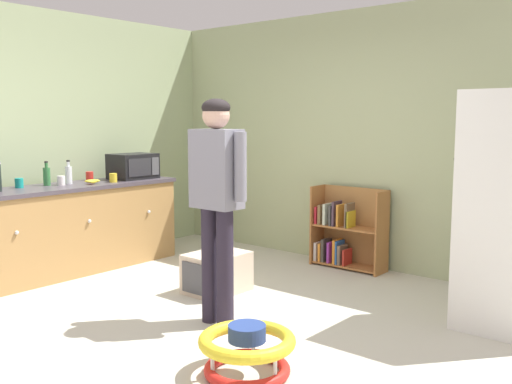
# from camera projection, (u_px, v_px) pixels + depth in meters

# --- Properties ---
(ground_plane) EXTENTS (12.00, 12.00, 0.00)m
(ground_plane) POSITION_uv_depth(u_px,v_px,m) (213.00, 323.00, 4.47)
(ground_plane) COLOR beige
(ground_plane) RESTS_ON ground
(back_wall) EXTENTS (5.20, 0.06, 2.70)m
(back_wall) POSITION_uv_depth(u_px,v_px,m) (367.00, 140.00, 6.06)
(back_wall) COLOR #A4B084
(back_wall) RESTS_ON ground
(left_side_wall) EXTENTS (0.06, 2.99, 2.70)m
(left_side_wall) POSITION_uv_depth(u_px,v_px,m) (96.00, 138.00, 6.59)
(left_side_wall) COLOR #A3B587
(left_side_wall) RESTS_ON ground
(kitchen_counter) EXTENTS (0.65, 2.30, 0.90)m
(kitchen_counter) POSITION_uv_depth(u_px,v_px,m) (72.00, 228.00, 5.95)
(kitchen_counter) COLOR #AC7F49
(kitchen_counter) RESTS_ON ground
(bookshelf) EXTENTS (0.80, 0.28, 0.85)m
(bookshelf) POSITION_uv_depth(u_px,v_px,m) (345.00, 233.00, 6.13)
(bookshelf) COLOR #A46635
(bookshelf) RESTS_ON ground
(standing_person) EXTENTS (0.57, 0.22, 1.72)m
(standing_person) POSITION_uv_depth(u_px,v_px,m) (217.00, 190.00, 4.34)
(standing_person) COLOR #27212F
(standing_person) RESTS_ON ground
(baby_walker) EXTENTS (0.60, 0.60, 0.32)m
(baby_walker) POSITION_uv_depth(u_px,v_px,m) (247.00, 350.00, 3.56)
(baby_walker) COLOR red
(baby_walker) RESTS_ON ground
(pet_carrier) EXTENTS (0.42, 0.55, 0.36)m
(pet_carrier) POSITION_uv_depth(u_px,v_px,m) (217.00, 273.00, 5.26)
(pet_carrier) COLOR beige
(pet_carrier) RESTS_ON ground
(microwave) EXTENTS (0.37, 0.48, 0.28)m
(microwave) POSITION_uv_depth(u_px,v_px,m) (133.00, 166.00, 6.47)
(microwave) COLOR black
(microwave) RESTS_ON kitchen_counter
(banana_bunch) EXTENTS (0.15, 0.16, 0.04)m
(banana_bunch) POSITION_uv_depth(u_px,v_px,m) (93.00, 181.00, 5.96)
(banana_bunch) COLOR yellow
(banana_bunch) RESTS_ON kitchen_counter
(green_glass_bottle) EXTENTS (0.07, 0.07, 0.25)m
(green_glass_bottle) POSITION_uv_depth(u_px,v_px,m) (47.00, 176.00, 5.81)
(green_glass_bottle) COLOR #33753D
(green_glass_bottle) RESTS_ON kitchen_counter
(clear_bottle) EXTENTS (0.07, 0.07, 0.25)m
(clear_bottle) POSITION_uv_depth(u_px,v_px,m) (69.00, 174.00, 5.96)
(clear_bottle) COLOR silver
(clear_bottle) RESTS_ON kitchen_counter
(red_cup) EXTENTS (0.08, 0.08, 0.09)m
(red_cup) POSITION_uv_depth(u_px,v_px,m) (90.00, 176.00, 6.30)
(red_cup) COLOR red
(red_cup) RESTS_ON kitchen_counter
(white_cup) EXTENTS (0.08, 0.08, 0.09)m
(white_cup) POSITION_uv_depth(u_px,v_px,m) (61.00, 181.00, 5.84)
(white_cup) COLOR white
(white_cup) RESTS_ON kitchen_counter
(teal_cup) EXTENTS (0.08, 0.08, 0.09)m
(teal_cup) POSITION_uv_depth(u_px,v_px,m) (19.00, 183.00, 5.62)
(teal_cup) COLOR teal
(teal_cup) RESTS_ON kitchen_counter
(yellow_cup) EXTENTS (0.08, 0.08, 0.09)m
(yellow_cup) POSITION_uv_depth(u_px,v_px,m) (113.00, 178.00, 6.11)
(yellow_cup) COLOR yellow
(yellow_cup) RESTS_ON kitchen_counter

